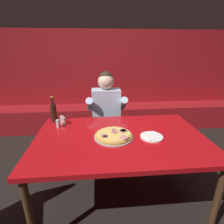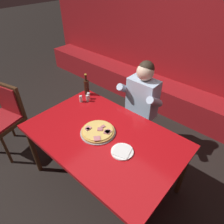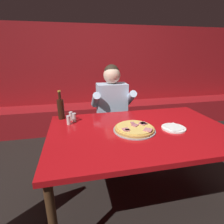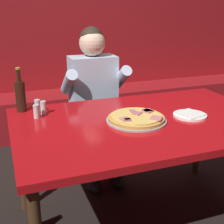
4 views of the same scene
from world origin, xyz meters
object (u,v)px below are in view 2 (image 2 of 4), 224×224
(plate_white_paper, at_px, (122,151))
(beer_bottle, at_px, (87,87))
(pizza, at_px, (98,131))
(diner_seated_blue_shirt, at_px, (138,105))
(main_dining_table, at_px, (104,140))
(dining_chair_side_aisle, at_px, (5,114))
(shaker_parmesan, at_px, (81,99))
(shaker_black_pepper, at_px, (88,96))
(shaker_red_pepper_flakes, at_px, (87,99))

(plate_white_paper, distance_m, beer_bottle, 1.10)
(pizza, relative_size, diner_seated_blue_shirt, 0.29)
(main_dining_table, distance_m, dining_chair_side_aisle, 1.45)
(shaker_parmesan, bearing_deg, shaker_black_pepper, 79.01)
(pizza, bearing_deg, beer_bottle, 145.62)
(plate_white_paper, bearing_deg, shaker_parmesan, 161.80)
(main_dining_table, height_order, diner_seated_blue_shirt, diner_seated_blue_shirt)
(shaker_red_pepper_flakes, bearing_deg, beer_bottle, 139.25)
(shaker_red_pepper_flakes, relative_size, dining_chair_side_aisle, 0.09)
(diner_seated_blue_shirt, bearing_deg, plate_white_paper, -64.49)
(plate_white_paper, distance_m, shaker_parmesan, 0.96)
(shaker_red_pepper_flakes, distance_m, dining_chair_side_aisle, 1.12)
(main_dining_table, bearing_deg, dining_chair_side_aisle, -162.69)
(plate_white_paper, bearing_deg, dining_chair_side_aisle, -167.13)
(shaker_black_pepper, bearing_deg, shaker_parmesan, -100.99)
(shaker_black_pepper, bearing_deg, diner_seated_blue_shirt, 36.08)
(shaker_red_pepper_flakes, relative_size, diner_seated_blue_shirt, 0.07)
(shaker_red_pepper_flakes, xyz_separation_m, dining_chair_side_aisle, (-0.81, -0.74, -0.23))
(diner_seated_blue_shirt, bearing_deg, main_dining_table, -83.15)
(plate_white_paper, xyz_separation_m, dining_chair_side_aisle, (-1.67, -0.38, -0.20))
(main_dining_table, xyz_separation_m, shaker_red_pepper_flakes, (-0.57, 0.31, 0.11))
(main_dining_table, height_order, pizza, pizza)
(shaker_red_pepper_flakes, xyz_separation_m, shaker_black_pepper, (-0.03, 0.05, 0.00))
(beer_bottle, xyz_separation_m, shaker_black_pepper, (0.10, -0.06, -0.07))
(shaker_black_pepper, distance_m, dining_chair_side_aisle, 1.13)
(plate_white_paper, relative_size, dining_chair_side_aisle, 0.22)
(shaker_red_pepper_flakes, distance_m, shaker_parmesan, 0.08)
(shaker_black_pepper, relative_size, diner_seated_blue_shirt, 0.07)
(pizza, xyz_separation_m, beer_bottle, (-0.63, 0.43, 0.09))
(shaker_red_pepper_flakes, bearing_deg, plate_white_paper, -22.88)
(pizza, distance_m, shaker_parmesan, 0.62)
(plate_white_paper, distance_m, shaker_black_pepper, 0.98)
(shaker_black_pepper, bearing_deg, plate_white_paper, -24.69)
(shaker_parmesan, height_order, diner_seated_blue_shirt, diner_seated_blue_shirt)
(main_dining_table, relative_size, beer_bottle, 5.48)
(pizza, bearing_deg, plate_white_paper, -6.12)
(main_dining_table, xyz_separation_m, dining_chair_side_aisle, (-1.38, -0.43, -0.12))
(pizza, xyz_separation_m, plate_white_paper, (0.35, -0.04, -0.01))
(pizza, height_order, beer_bottle, beer_bottle)
(pizza, relative_size, dining_chair_side_aisle, 0.38)
(plate_white_paper, relative_size, shaker_black_pepper, 2.44)
(main_dining_table, distance_m, beer_bottle, 0.84)
(pizza, distance_m, beer_bottle, 0.77)
(pizza, bearing_deg, shaker_parmesan, 154.92)
(shaker_parmesan, relative_size, diner_seated_blue_shirt, 0.07)
(plate_white_paper, bearing_deg, main_dining_table, 170.21)
(pizza, bearing_deg, shaker_black_pepper, 145.38)
(pizza, xyz_separation_m, shaker_red_pepper_flakes, (-0.51, 0.33, 0.02))
(dining_chair_side_aisle, bearing_deg, main_dining_table, 17.31)
(diner_seated_blue_shirt, height_order, dining_chair_side_aisle, diner_seated_blue_shirt)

